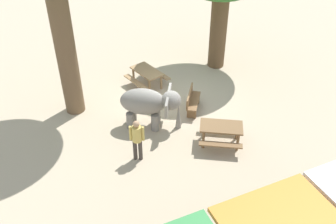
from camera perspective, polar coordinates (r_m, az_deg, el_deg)
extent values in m
plane|color=#BAA88C|center=(15.55, 0.40, 1.01)|extent=(60.00, 60.00, 0.00)
cylinder|color=gray|center=(14.44, -1.73, -0.44)|extent=(0.30, 0.30, 0.68)
cylinder|color=gray|center=(14.06, -1.98, -1.59)|extent=(0.30, 0.30, 0.68)
cylinder|color=gray|center=(14.58, -5.39, -0.21)|extent=(0.30, 0.30, 0.68)
cylinder|color=gray|center=(14.20, -5.74, -1.33)|extent=(0.30, 0.30, 0.68)
ellipsoid|color=gray|center=(13.87, -3.84, 1.60)|extent=(1.91, 1.61, 1.02)
sphere|color=gray|center=(13.68, 0.50, 1.78)|extent=(0.73, 0.73, 0.73)
cone|color=gray|center=(14.03, 1.60, -0.48)|extent=(0.23, 0.23, 1.15)
cube|color=gray|center=(14.09, 0.26, 2.90)|extent=(0.38, 0.56, 0.55)
cube|color=gray|center=(13.29, -0.17, 0.64)|extent=(0.38, 0.56, 0.55)
cylinder|color=#3F3833|center=(12.82, -5.02, -5.72)|extent=(0.14, 0.14, 0.82)
cylinder|color=#3F3833|center=(12.80, -4.22, -5.76)|extent=(0.14, 0.14, 0.82)
cylinder|color=tan|center=(12.35, -4.77, -3.32)|extent=(0.32, 0.32, 0.58)
sphere|color=tan|center=(12.11, -4.86, -1.85)|extent=(0.22, 0.22, 0.22)
cylinder|color=tan|center=(12.37, -5.74, -3.23)|extent=(0.09, 0.09, 0.55)
cylinder|color=tan|center=(12.32, -3.81, -3.30)|extent=(0.09, 0.09, 0.55)
cylinder|color=brown|center=(17.83, 7.67, 12.32)|extent=(0.78, 0.78, 3.69)
cylinder|color=brown|center=(14.40, -15.33, 9.20)|extent=(0.76, 0.76, 5.44)
cube|color=brown|center=(15.05, 3.91, 1.69)|extent=(1.14, 1.37, 0.06)
cube|color=brown|center=(14.94, 3.30, 2.49)|extent=(0.86, 1.18, 0.40)
cube|color=brown|center=(15.62, 4.14, 2.02)|extent=(0.34, 0.27, 0.42)
cube|color=brown|center=(14.76, 3.60, -0.21)|extent=(0.34, 0.27, 0.42)
cube|color=brown|center=(13.33, 8.12, -2.20)|extent=(1.70, 1.46, 0.06)
cylinder|color=brown|center=(13.86, 10.47, -2.83)|extent=(0.10, 0.10, 0.72)
cylinder|color=brown|center=(13.36, 10.54, -4.53)|extent=(0.10, 0.10, 0.72)
cylinder|color=brown|center=(13.80, 5.51, -2.48)|extent=(0.10, 0.10, 0.72)
cylinder|color=brown|center=(13.31, 5.39, -4.19)|extent=(0.10, 0.10, 0.72)
cube|color=brown|center=(14.01, 8.03, -1.64)|extent=(1.41, 0.98, 0.05)
cube|color=brown|center=(13.04, 7.99, -4.94)|extent=(1.41, 0.98, 0.05)
cube|color=#9E7A51|center=(16.48, -3.23, 6.24)|extent=(1.16, 1.66, 0.06)
cylinder|color=#9E7A51|center=(16.94, -5.27, 5.52)|extent=(0.10, 0.10, 0.72)
cylinder|color=#9E7A51|center=(17.25, -3.52, 6.21)|extent=(0.10, 0.10, 0.72)
cylinder|color=#9E7A51|center=(16.10, -2.83, 3.85)|extent=(0.10, 0.10, 0.72)
cylinder|color=#9E7A51|center=(16.42, -1.03, 4.61)|extent=(0.10, 0.10, 0.72)
cube|color=#9E7A51|center=(16.33, -4.95, 4.60)|extent=(0.62, 1.51, 0.05)
cube|color=#9E7A51|center=(16.95, -1.50, 5.99)|extent=(0.62, 1.51, 0.05)
cylinder|color=gray|center=(10.52, 21.45, -14.56)|extent=(0.10, 0.10, 2.40)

